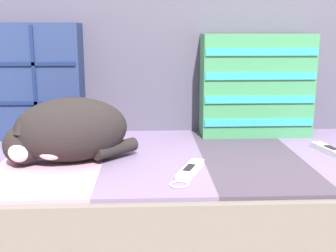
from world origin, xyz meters
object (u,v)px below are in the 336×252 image
object	(u,v)px
couch	(198,215)
throw_pillow_striped	(256,85)
sleeping_cat	(66,132)
throw_pillow_quilted	(18,82)
game_remote_near	(330,151)
game_remote_far	(190,171)

from	to	relation	value
couch	throw_pillow_striped	distance (m)	0.51
couch	sleeping_cat	distance (m)	0.52
couch	throw_pillow_quilted	world-z (taller)	throw_pillow_quilted
throw_pillow_striped	game_remote_near	distance (m)	0.36
throw_pillow_quilted	game_remote_near	xyz separation A→B (m)	(1.03, -0.26, -0.19)
couch	throw_pillow_striped	bearing A→B (deg)	42.60
couch	game_remote_near	world-z (taller)	game_remote_near
throw_pillow_striped	sleeping_cat	xyz separation A→B (m)	(-0.63, -0.30, -0.09)
couch	throw_pillow_quilted	xyz separation A→B (m)	(-0.62, 0.21, 0.43)
throw_pillow_striped	game_remote_far	distance (m)	0.55
throw_pillow_striped	sleeping_cat	bearing A→B (deg)	-154.28
couch	game_remote_far	world-z (taller)	game_remote_far
throw_pillow_quilted	throw_pillow_striped	bearing A→B (deg)	-0.03
sleeping_cat	game_remote_far	xyz separation A→B (m)	(0.35, -0.13, -0.08)
sleeping_cat	game_remote_near	size ratio (longest dim) A/B	1.96
throw_pillow_quilted	throw_pillow_striped	world-z (taller)	throw_pillow_quilted
couch	game_remote_near	bearing A→B (deg)	-6.66
throw_pillow_quilted	game_remote_far	world-z (taller)	throw_pillow_quilted
couch	sleeping_cat	xyz separation A→B (m)	(-0.40, -0.09, 0.31)
game_remote_far	throw_pillow_striped	bearing A→B (deg)	57.03
couch	throw_pillow_quilted	size ratio (longest dim) A/B	4.25
game_remote_near	game_remote_far	size ratio (longest dim) A/B	0.96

